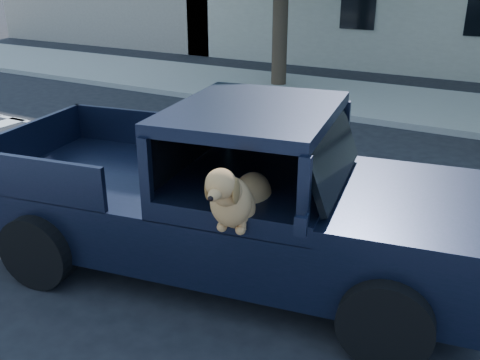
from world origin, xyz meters
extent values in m
plane|color=black|center=(0.00, 0.00, 0.00)|extent=(120.00, 120.00, 0.00)
cube|color=gray|center=(0.00, 9.20, 0.07)|extent=(60.00, 4.00, 0.15)
cylinder|color=#332619|center=(-4.00, 9.60, 2.20)|extent=(0.44, 0.44, 4.40)
cube|color=black|center=(-0.07, 0.22, 0.69)|extent=(5.99, 3.14, 0.72)
cube|color=black|center=(1.93, 0.58, 1.14)|extent=(2.00, 2.44, 0.18)
cube|color=black|center=(0.20, 0.27, 1.97)|extent=(2.04, 2.37, 0.13)
cube|color=black|center=(1.08, 0.43, 1.59)|extent=(0.60, 1.90, 0.62)
cube|color=black|center=(0.51, -0.18, 0.90)|extent=(0.70, 0.70, 0.42)
cube|color=black|center=(1.30, -0.93, 1.40)|extent=(0.12, 0.07, 0.18)
camera|label=1|loc=(2.86, -4.67, 3.46)|focal=40.00mm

